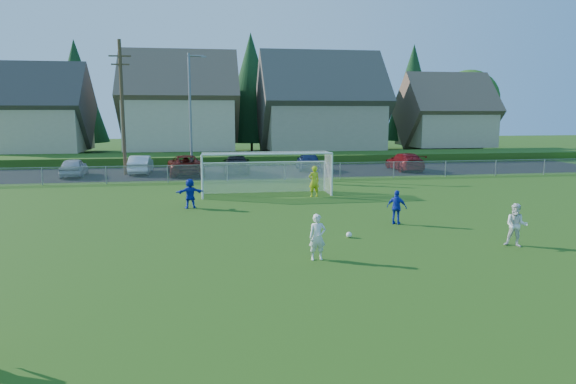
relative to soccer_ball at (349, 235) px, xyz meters
name	(u,v)px	position (x,y,z in m)	size (l,w,h in m)	color
ground	(333,286)	(-1.94, -5.30, -0.11)	(160.00, 160.00, 0.00)	#193D0C
asphalt_lot	(250,172)	(-1.94, 22.20, -0.10)	(60.00, 60.00, 0.00)	black
grass_embankment	(243,158)	(-1.94, 29.70, 0.29)	(70.00, 6.00, 0.80)	#1E420F
soccer_ball	(349,235)	(0.00, 0.00, 0.00)	(0.22, 0.22, 0.22)	white
player_white_a	(317,237)	(-1.84, -2.69, 0.65)	(0.55, 0.36, 1.51)	silver
player_white_b	(516,225)	(5.52, -2.20, 0.67)	(0.76, 0.59, 1.56)	silver
player_blue_a	(397,207)	(2.66, 1.98, 0.62)	(0.86, 0.36, 1.47)	#122AB1
player_blue_b	(190,193)	(-6.19, 7.12, 0.63)	(1.38, 0.44, 1.49)	#122AB1
goalkeeper	(314,181)	(0.64, 9.55, 0.77)	(0.64, 0.42, 1.75)	#C8D218
car_a	(74,167)	(-15.04, 21.11, 0.58)	(1.63, 4.05, 1.38)	#AFB1B7
car_b	(141,165)	(-10.36, 22.25, 0.59)	(1.49, 4.28, 1.41)	silver
car_c	(186,165)	(-6.92, 21.01, 0.64)	(2.49, 5.41, 1.50)	#511009
car_d	(236,165)	(-3.06, 20.92, 0.61)	(2.00, 4.93, 1.43)	black
car_e	(308,161)	(2.86, 22.32, 0.62)	(1.73, 4.31, 1.47)	#15234A
car_g	(405,162)	(10.68, 21.17, 0.60)	(1.99, 4.89, 1.42)	maroon
soccer_goal	(266,167)	(-1.94, 10.75, 1.52)	(7.42, 1.90, 2.50)	white
chainlink_fence	(256,172)	(-1.94, 16.70, 0.52)	(52.06, 0.06, 1.20)	gray
streetlight	(191,110)	(-6.39, 20.70, 4.73)	(1.38, 0.18, 9.00)	slate
utility_pole	(122,106)	(-11.44, 21.70, 5.04)	(1.60, 0.26, 10.00)	#473321
houses_row	(255,87)	(0.03, 37.16, 7.22)	(53.90, 11.45, 13.27)	tan
tree_row	(243,93)	(-0.90, 43.43, 6.80)	(65.98, 12.36, 13.80)	#382616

